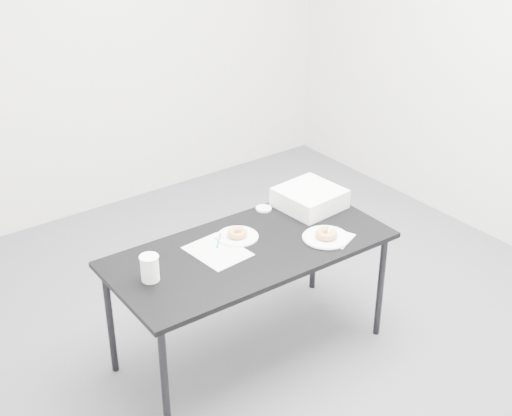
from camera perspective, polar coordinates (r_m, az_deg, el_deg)
floor at (r=4.20m, az=0.43°, el=-9.87°), size 4.00×4.00×0.00m
wall_back at (r=5.21m, az=-13.25°, el=13.58°), size 4.00×0.02×2.70m
wall_right at (r=4.96m, az=19.73°, el=12.00°), size 0.02×4.00×2.70m
table at (r=3.71m, az=-0.48°, el=-3.82°), size 1.50×0.72×0.68m
scorecard at (r=3.65m, az=-3.10°, el=-3.47°), size 0.27×0.33×0.00m
logo_patch at (r=3.75m, az=-2.81°, el=-2.49°), size 0.05×0.05×0.00m
pen at (r=3.73m, az=-2.99°, el=-2.59°), size 0.10×0.11×0.01m
napkin at (r=3.78m, az=6.28°, el=-2.37°), size 0.23×0.23×0.00m
plate_near at (r=3.77m, az=5.63°, el=-2.37°), size 0.25×0.25×0.01m
donut_near at (r=3.76m, az=5.64°, el=-2.06°), size 0.14×0.14×0.04m
plate_far at (r=3.77m, az=-1.50°, el=-2.30°), size 0.22×0.22×0.01m
donut_far at (r=3.76m, az=-1.50°, el=-2.03°), size 0.14×0.14×0.03m
coffee_cup at (r=3.42m, az=-8.50°, el=-4.77°), size 0.09×0.09×0.13m
cup_lid at (r=4.04m, az=0.62°, el=-0.05°), size 0.09×0.09×0.01m
bakery_box at (r=4.06m, az=4.31°, el=0.81°), size 0.35×0.35×0.11m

